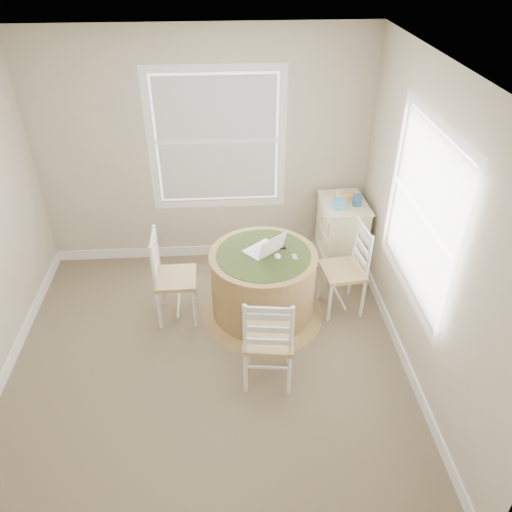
{
  "coord_description": "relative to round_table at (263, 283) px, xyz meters",
  "views": [
    {
      "loc": [
        0.21,
        -3.26,
        3.41
      ],
      "look_at": [
        0.47,
        0.45,
        0.86
      ],
      "focal_mm": 35.0,
      "sensor_mm": 36.0,
      "label": 1
    }
  ],
  "objects": [
    {
      "name": "room",
      "position": [
        -0.39,
        -0.48,
        0.89
      ],
      "size": [
        3.64,
        3.64,
        2.64
      ],
      "color": "#77664C",
      "rests_on": "ground"
    },
    {
      "name": "round_table",
      "position": [
        0.0,
        0.0,
        0.0
      ],
      "size": [
        1.22,
        1.22,
        0.75
      ],
      "rotation": [
        0.0,
        0.0,
        0.09
      ],
      "color": "#9A7245",
      "rests_on": "ground"
    },
    {
      "name": "chair_left",
      "position": [
        -0.86,
        0.05,
        0.07
      ],
      "size": [
        0.41,
        0.43,
        0.95
      ],
      "primitive_type": null,
      "rotation": [
        0.0,
        0.0,
        1.58
      ],
      "color": "white",
      "rests_on": "ground"
    },
    {
      "name": "chair_near",
      "position": [
        -0.02,
        -0.85,
        0.07
      ],
      "size": [
        0.47,
        0.45,
        0.95
      ],
      "primitive_type": null,
      "rotation": [
        0.0,
        0.0,
        3.01
      ],
      "color": "white",
      "rests_on": "ground"
    },
    {
      "name": "chair_right",
      "position": [
        0.8,
        0.06,
        0.07
      ],
      "size": [
        0.45,
        0.46,
        0.95
      ],
      "primitive_type": null,
      "rotation": [
        0.0,
        0.0,
        -1.45
      ],
      "color": "white",
      "rests_on": "ground"
    },
    {
      "name": "laptop",
      "position": [
        0.02,
        0.05,
        0.37
      ],
      "size": [
        0.43,
        0.43,
        0.23
      ],
      "rotation": [
        0.0,
        0.0,
        3.84
      ],
      "color": "white",
      "rests_on": "round_table"
    },
    {
      "name": "mouse",
      "position": [
        0.13,
        -0.05,
        0.35
      ],
      "size": [
        0.07,
        0.1,
        0.03
      ],
      "primitive_type": "ellipsoid",
      "rotation": [
        0.0,
        0.0,
        0.09
      ],
      "color": "white",
      "rests_on": "round_table"
    },
    {
      "name": "phone",
      "position": [
        0.29,
        -0.07,
        0.34
      ],
      "size": [
        0.05,
        0.09,
        0.02
      ],
      "primitive_type": "cube",
      "rotation": [
        0.0,
        0.0,
        0.09
      ],
      "color": "#B7BABF",
      "rests_on": "round_table"
    },
    {
      "name": "keys",
      "position": [
        0.19,
        0.09,
        0.34
      ],
      "size": [
        0.06,
        0.06,
        0.02
      ],
      "primitive_type": "cube",
      "rotation": [
        0.0,
        0.0,
        0.09
      ],
      "color": "black",
      "rests_on": "round_table"
    },
    {
      "name": "corner_chest",
      "position": [
        0.94,
        0.79,
        0.02
      ],
      "size": [
        0.52,
        0.66,
        0.85
      ],
      "rotation": [
        0.0,
        0.0,
        0.05
      ],
      "color": "beige",
      "rests_on": "ground"
    },
    {
      "name": "tissue_box",
      "position": [
        0.84,
        0.66,
        0.49
      ],
      "size": [
        0.13,
        0.13,
        0.1
      ],
      "primitive_type": "cube",
      "rotation": [
        0.0,
        0.0,
        0.05
      ],
      "color": "#56A6C6",
      "rests_on": "corner_chest"
    },
    {
      "name": "box_yellow",
      "position": [
        1.0,
        0.86,
        0.47
      ],
      "size": [
        0.15,
        0.11,
        0.06
      ],
      "primitive_type": "cube",
      "rotation": [
        0.0,
        0.0,
        0.05
      ],
      "color": "#E6B051",
      "rests_on": "corner_chest"
    },
    {
      "name": "box_blue",
      "position": [
        1.07,
        0.7,
        0.5
      ],
      "size": [
        0.08,
        0.08,
        0.12
      ],
      "primitive_type": "cube",
      "rotation": [
        0.0,
        0.0,
        0.05
      ],
      "color": "#2F588F",
      "rests_on": "corner_chest"
    },
    {
      "name": "cup_cream",
      "position": [
        0.9,
        0.91,
        0.49
      ],
      "size": [
        0.07,
        0.07,
        0.09
      ],
      "primitive_type": "cylinder",
      "color": "beige",
      "rests_on": "corner_chest"
    }
  ]
}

